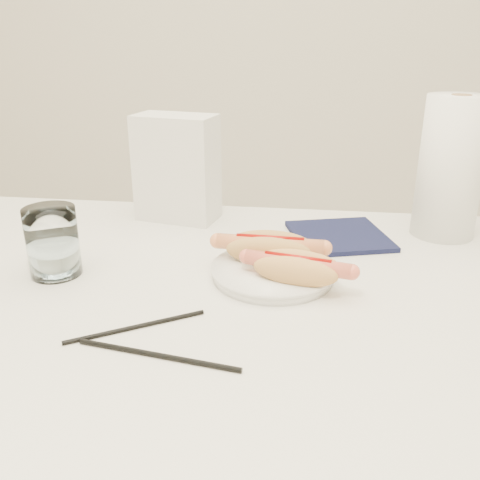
# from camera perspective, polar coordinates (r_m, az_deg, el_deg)

# --- Properties ---
(table) EXTENTS (1.20, 0.80, 0.75)m
(table) POSITION_cam_1_polar(r_m,az_deg,el_deg) (0.83, -3.66, -8.90)
(table) COLOR white
(table) RESTS_ON ground
(plate) EXTENTS (0.24, 0.24, 0.02)m
(plate) POSITION_cam_1_polar(r_m,az_deg,el_deg) (0.83, 3.60, -3.63)
(plate) COLOR white
(plate) RESTS_ON table
(hotdog_left) EXTENTS (0.17, 0.07, 0.05)m
(hotdog_left) POSITION_cam_1_polar(r_m,az_deg,el_deg) (0.85, 3.27, -0.93)
(hotdog_left) COLOR tan
(hotdog_left) RESTS_ON plate
(hotdog_right) EXTENTS (0.16, 0.09, 0.04)m
(hotdog_right) POSITION_cam_1_polar(r_m,az_deg,el_deg) (0.79, 6.26, -3.07)
(hotdog_right) COLOR #E4A358
(hotdog_right) RESTS_ON plate
(water_glass) EXTENTS (0.08, 0.08, 0.11)m
(water_glass) POSITION_cam_1_polar(r_m,az_deg,el_deg) (0.88, -19.73, -0.18)
(water_glass) COLOR white
(water_glass) RESTS_ON table
(chopstick_near) EXTENTS (0.16, 0.11, 0.01)m
(chopstick_near) POSITION_cam_1_polar(r_m,az_deg,el_deg) (0.71, -11.24, -9.25)
(chopstick_near) COLOR black
(chopstick_near) RESTS_ON table
(chopstick_far) EXTENTS (0.21, 0.04, 0.01)m
(chopstick_far) POSITION_cam_1_polar(r_m,az_deg,el_deg) (0.65, -8.97, -12.28)
(chopstick_far) COLOR black
(chopstick_far) RESTS_ON table
(napkin_box) EXTENTS (0.17, 0.12, 0.21)m
(napkin_box) POSITION_cam_1_polar(r_m,az_deg,el_deg) (1.08, -6.88, 7.77)
(napkin_box) COLOR silver
(napkin_box) RESTS_ON table
(navy_napkin) EXTENTS (0.21, 0.21, 0.01)m
(navy_napkin) POSITION_cam_1_polar(r_m,az_deg,el_deg) (1.01, 10.73, 0.44)
(navy_napkin) COLOR black
(navy_napkin) RESTS_ON table
(paper_towel_roll) EXTENTS (0.14, 0.14, 0.26)m
(paper_towel_roll) POSITION_cam_1_polar(r_m,az_deg,el_deg) (1.05, 21.95, 7.30)
(paper_towel_roll) COLOR white
(paper_towel_roll) RESTS_ON table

